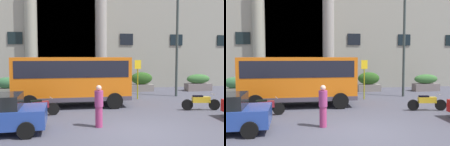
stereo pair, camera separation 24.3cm
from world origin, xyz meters
TOP-DOWN VIEW (x-y plane):
  - ground_plane at (0.00, 0.00)m, footprint 80.00×64.00m
  - orange_minibus at (-2.52, 5.50)m, footprint 6.55×2.57m
  - bus_stop_sign at (1.86, 7.13)m, footprint 0.44×0.08m
  - hedge_planter_entrance_right at (-7.38, 10.23)m, footprint 1.53×0.84m
  - hedge_planter_east at (-1.64, 10.44)m, footprint 1.46×0.90m
  - hedge_planter_entrance_left at (3.24, 10.84)m, footprint 1.94×0.86m
  - hedge_planter_west at (8.09, 10.27)m, footprint 2.16×0.83m
  - scooter_by_planter at (-4.20, 3.22)m, footprint 1.85×0.77m
  - motorcycle_near_kerb at (4.29, 3.21)m, footprint 2.09×0.57m
  - pedestrian_woman_dark_dress at (-1.52, 0.97)m, footprint 0.36×0.36m
  - lamppost_plaza_centre at (5.01, 7.86)m, footprint 0.40×0.40m

SIDE VIEW (x-z plane):
  - ground_plane at x=0.00m, z-range -0.12..0.00m
  - scooter_by_planter at x=-4.20m, z-range 0.01..0.90m
  - motorcycle_near_kerb at x=4.29m, z-range 0.01..0.91m
  - hedge_planter_entrance_right at x=-7.38m, z-range -0.02..1.36m
  - hedge_planter_west at x=8.09m, z-range -0.03..1.39m
  - hedge_planter_entrance_left at x=3.24m, z-range -0.03..1.58m
  - hedge_planter_east at x=-1.64m, z-range -0.03..1.58m
  - pedestrian_woman_dark_dress at x=-1.52m, z-range 0.01..1.77m
  - bus_stop_sign at x=1.86m, z-range 0.32..3.00m
  - orange_minibus at x=-2.52m, z-range 0.27..3.15m
  - lamppost_plaza_centre at x=5.01m, z-range 0.63..8.78m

